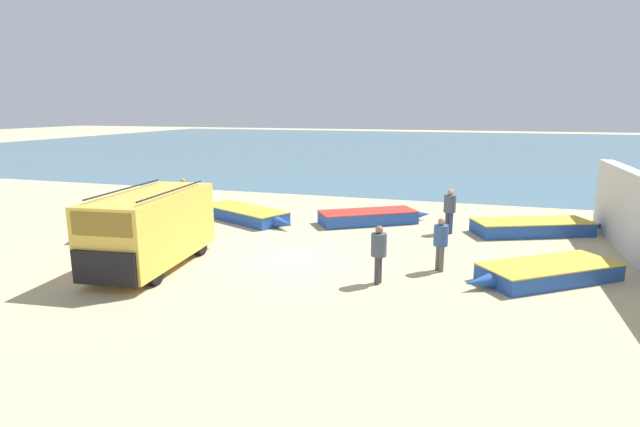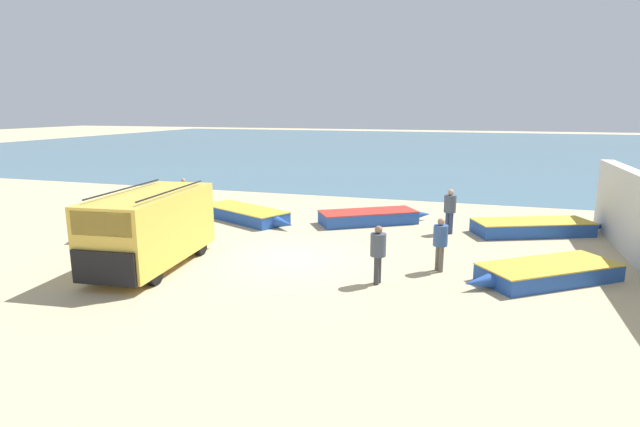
% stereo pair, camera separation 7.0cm
% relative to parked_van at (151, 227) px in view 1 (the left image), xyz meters
% --- Properties ---
extents(ground_plane, '(200.00, 200.00, 0.00)m').
position_rel_parked_van_xyz_m(ground_plane, '(3.83, 2.12, -1.31)').
color(ground_plane, tan).
extents(sea_water, '(120.00, 80.00, 0.01)m').
position_rel_parked_van_xyz_m(sea_water, '(3.83, 54.12, -1.30)').
color(sea_water, '#477084').
rests_on(sea_water, ground_plane).
extents(parked_van, '(2.56, 5.20, 2.52)m').
position_rel_parked_van_xyz_m(parked_van, '(0.00, 0.00, 0.00)').
color(parked_van, gold).
rests_on(parked_van, ground_plane).
extents(fishing_rowboat_0, '(5.53, 3.30, 0.56)m').
position_rel_parked_van_xyz_m(fishing_rowboat_0, '(12.07, 8.22, -1.03)').
color(fishing_rowboat_0, '#234CA3').
rests_on(fishing_rowboat_0, ground_plane).
extents(fishing_rowboat_1, '(5.27, 3.41, 0.55)m').
position_rel_parked_van_xyz_m(fishing_rowboat_1, '(-0.09, 6.99, -1.03)').
color(fishing_rowboat_1, '#234CA3').
rests_on(fishing_rowboat_1, ground_plane).
extents(fishing_rowboat_2, '(4.85, 3.58, 0.56)m').
position_rel_parked_van_xyz_m(fishing_rowboat_2, '(5.38, 8.13, -1.03)').
color(fishing_rowboat_2, '#234CA3').
rests_on(fishing_rowboat_2, ground_plane).
extents(fishing_rowboat_3, '(4.61, 3.81, 0.51)m').
position_rel_parked_van_xyz_m(fishing_rowboat_3, '(11.77, 2.33, -1.05)').
color(fishing_rowboat_3, '#234CA3').
rests_on(fishing_rowboat_3, ground_plane).
extents(fishing_rowboat_4, '(3.34, 5.40, 0.53)m').
position_rel_parked_van_xyz_m(fishing_rowboat_4, '(-4.58, 3.72, -1.04)').
color(fishing_rowboat_4, '#234CA3').
rests_on(fishing_rowboat_4, ground_plane).
extents(fisherman_0, '(0.47, 0.47, 1.81)m').
position_rel_parked_van_xyz_m(fisherman_0, '(8.74, 7.28, -0.23)').
color(fisherman_0, navy).
rests_on(fisherman_0, ground_plane).
extents(fisherman_1, '(0.44, 0.44, 1.69)m').
position_rel_parked_van_xyz_m(fisherman_1, '(8.73, 2.32, -0.30)').
color(fisherman_1, '#5B564C').
rests_on(fisherman_1, ground_plane).
extents(fisherman_2, '(0.45, 0.45, 1.72)m').
position_rel_parked_van_xyz_m(fisherman_2, '(7.12, 0.62, -0.28)').
color(fisherman_2, '#38383D').
rests_on(fisherman_2, ground_plane).
extents(fisherman_3, '(0.44, 0.44, 1.69)m').
position_rel_parked_van_xyz_m(fisherman_3, '(-3.61, 7.52, -0.30)').
color(fisherman_3, '#5B564C').
rests_on(fisherman_3, ground_plane).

